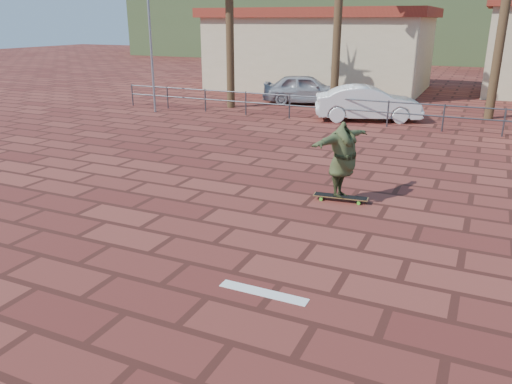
% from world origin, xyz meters
% --- Properties ---
extents(ground, '(120.00, 120.00, 0.00)m').
position_xyz_m(ground, '(0.00, 0.00, 0.00)').
color(ground, brown).
rests_on(ground, ground).
extents(paint_stripe, '(1.40, 0.22, 0.01)m').
position_xyz_m(paint_stripe, '(0.70, -1.20, 0.00)').
color(paint_stripe, white).
rests_on(paint_stripe, ground).
extents(guardrail, '(24.06, 0.06, 1.00)m').
position_xyz_m(guardrail, '(0.00, 12.00, 0.68)').
color(guardrail, '#47494F').
rests_on(guardrail, ground).
extents(flagpole, '(1.30, 0.10, 8.00)m').
position_xyz_m(flagpole, '(-9.87, 11.00, 4.64)').
color(flagpole, gray).
rests_on(flagpole, ground).
extents(building_west, '(12.60, 7.60, 4.50)m').
position_xyz_m(building_west, '(-6.00, 22.00, 2.28)').
color(building_west, beige).
rests_on(building_west, ground).
extents(hill_front, '(70.00, 18.00, 6.00)m').
position_xyz_m(hill_front, '(0.00, 50.00, 3.00)').
color(hill_front, '#384C28').
rests_on(hill_front, ground).
extents(hill_back, '(35.00, 14.00, 8.00)m').
position_xyz_m(hill_back, '(-22.00, 56.00, 4.00)').
color(hill_back, '#384C28').
rests_on(hill_back, ground).
extents(longboard, '(1.24, 0.40, 0.12)m').
position_xyz_m(longboard, '(0.65, 3.19, 0.10)').
color(longboard, olive).
rests_on(longboard, ground).
extents(skateboarder, '(1.15, 2.16, 1.69)m').
position_xyz_m(skateboarder, '(0.65, 3.19, 0.97)').
color(skateboarder, '#3D4625').
rests_on(skateboarder, longboard).
extents(car_silver, '(4.45, 2.86, 1.41)m').
position_xyz_m(car_silver, '(-4.70, 16.00, 0.71)').
color(car_silver, '#A7A8AE').
rests_on(car_silver, ground).
extents(car_white, '(4.44, 2.83, 1.38)m').
position_xyz_m(car_white, '(-1.00, 13.00, 0.69)').
color(car_white, white).
rests_on(car_white, ground).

